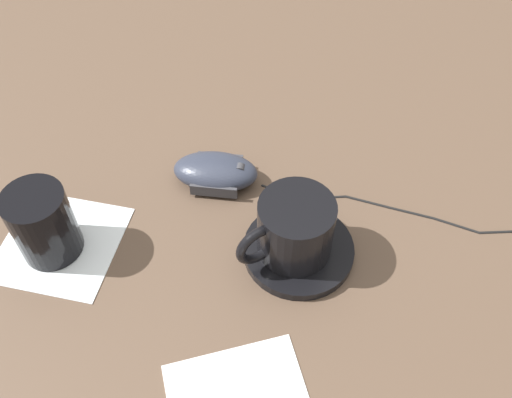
% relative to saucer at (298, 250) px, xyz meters
% --- Properties ---
extents(ground_plane, '(3.00, 3.00, 0.00)m').
position_rel_saucer_xyz_m(ground_plane, '(-0.03, 0.13, -0.01)').
color(ground_plane, brown).
extents(saucer, '(0.12, 0.12, 0.01)m').
position_rel_saucer_xyz_m(saucer, '(0.00, 0.00, 0.00)').
color(saucer, black).
rests_on(saucer, ground).
extents(coffee_cup, '(0.10, 0.08, 0.07)m').
position_rel_saucer_xyz_m(coffee_cup, '(-0.00, 0.01, 0.04)').
color(coffee_cup, black).
rests_on(coffee_cup, saucer).
extents(computer_mouse, '(0.09, 0.11, 0.03)m').
position_rel_saucer_xyz_m(computer_mouse, '(0.04, 0.13, 0.01)').
color(computer_mouse, '#2D3342').
rests_on(computer_mouse, ground).
extents(mouse_cable, '(0.13, 0.33, 0.00)m').
position_rel_saucer_xyz_m(mouse_cable, '(0.12, -0.09, -0.00)').
color(mouse_cable, black).
rests_on(mouse_cable, ground).
extents(napkin_under_glass, '(0.16, 0.16, 0.00)m').
position_rel_saucer_xyz_m(napkin_under_glass, '(-0.12, 0.23, -0.00)').
color(napkin_under_glass, white).
rests_on(napkin_under_glass, ground).
extents(drinking_glass, '(0.06, 0.06, 0.08)m').
position_rel_saucer_xyz_m(drinking_glass, '(-0.13, 0.23, 0.04)').
color(drinking_glass, black).
rests_on(drinking_glass, napkin_under_glass).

